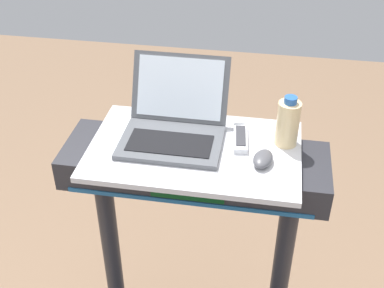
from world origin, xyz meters
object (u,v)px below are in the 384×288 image
object	(u,v)px
computer_mouse	(263,159)
laptop	(174,124)
tv_remote	(241,138)
water_bottle	(288,123)

from	to	relation	value
computer_mouse	laptop	bearing A→B (deg)	171.99
computer_mouse	tv_remote	xyz separation A→B (m)	(-0.08, 0.11, -0.01)
tv_remote	computer_mouse	bearing A→B (deg)	-54.34
laptop	computer_mouse	distance (m)	0.33
water_bottle	tv_remote	world-z (taller)	water_bottle
water_bottle	tv_remote	xyz separation A→B (m)	(-0.15, -0.01, -0.07)
computer_mouse	water_bottle	bearing A→B (deg)	72.06
laptop	tv_remote	bearing A→B (deg)	2.95
laptop	tv_remote	size ratio (longest dim) A/B	2.10
computer_mouse	water_bottle	size ratio (longest dim) A/B	0.56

